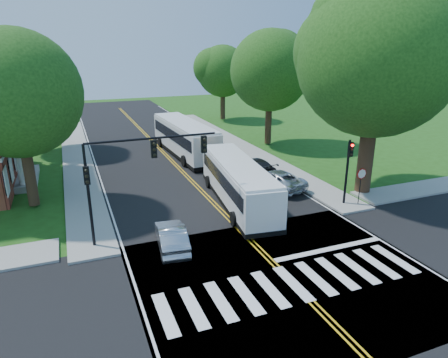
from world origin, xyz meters
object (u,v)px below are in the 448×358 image
signal_ne (348,164)px  hatchback (172,237)px  bus_lead (238,182)px  dark_sedan (254,166)px  suv (275,179)px  bus_follow (185,138)px  signal_nw (133,166)px

signal_ne → hatchback: signal_ne is taller
signal_ne → bus_lead: signal_ne is taller
signal_ne → dark_sedan: 9.25m
signal_ne → bus_lead: bearing=155.8°
bus_lead → suv: size_ratio=2.25×
bus_follow → suv: size_ratio=2.48×
suv → signal_nw: bearing=7.4°
signal_nw → bus_follow: bearing=65.4°
hatchback → signal_ne: bearing=-166.1°
dark_sedan → signal_nw: bearing=28.4°
signal_nw → bus_lead: bearing=22.2°
hatchback → bus_lead: bearing=-135.2°
hatchback → suv: bearing=-140.3°
signal_nw → suv: 12.71m
signal_nw → bus_follow: (7.67, 16.76, -2.63)m
bus_lead → dark_sedan: size_ratio=2.47×
bus_lead → dark_sedan: 6.85m
signal_ne → signal_nw: bearing=-180.0°
signal_nw → suv: size_ratio=1.39×
bus_lead → hatchback: bus_lead is taller
signal_ne → dark_sedan: signal_ne is taller
signal_ne → hatchback: size_ratio=1.07×
signal_ne → bus_follow: (-6.38, 16.75, -1.22)m
dark_sedan → hatchback: bearing=37.3°
signal_ne → dark_sedan: bearing=107.8°
bus_follow → signal_ne: bearing=108.4°
signal_ne → suv: (-2.83, 4.70, -2.24)m
bus_follow → dark_sedan: (3.64, -8.21, -1.05)m
signal_ne → hatchback: 12.83m
suv → bus_follow: bearing=-88.9°
signal_ne → hatchback: (-12.53, -1.61, -2.28)m
hatchback → bus_follow: bearing=-101.9°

